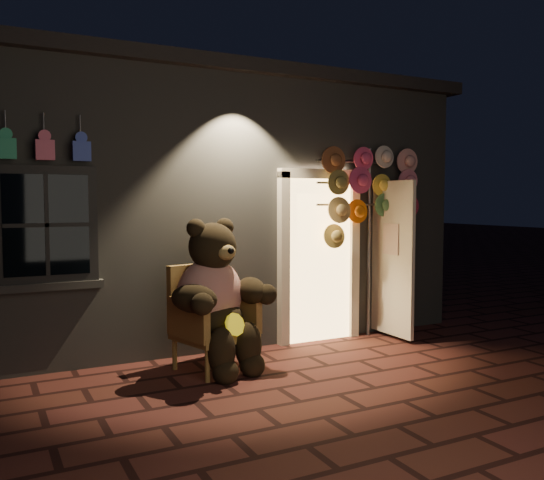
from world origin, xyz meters
TOP-DOWN VIEW (x-y plane):
  - ground at (0.00, 0.00)m, footprint 60.00×60.00m
  - shop_building at (0.00, 3.99)m, footprint 7.30×5.95m
  - wicker_armchair at (-0.34, 0.93)m, footprint 0.91×0.86m
  - teddy_bear at (-0.32, 0.79)m, footprint 1.15×1.04m
  - hat_rack at (2.01, 1.28)m, footprint 1.50×0.22m

SIDE VIEW (x-z plane):
  - ground at x=0.00m, z-range 0.00..0.00m
  - wicker_armchair at x=-0.34m, z-range 0.00..1.11m
  - teddy_bear at x=-0.32m, z-range -0.03..1.60m
  - shop_building at x=0.00m, z-range -0.02..3.49m
  - hat_rack at x=2.01m, z-range 0.70..3.20m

